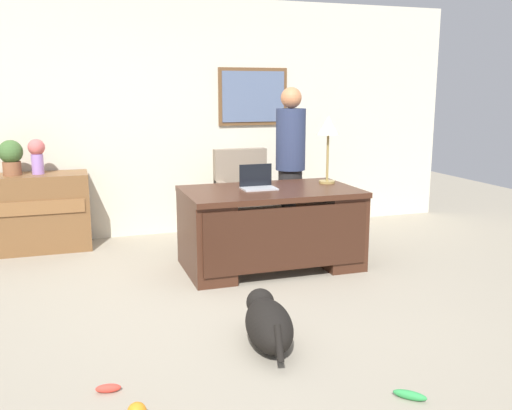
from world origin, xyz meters
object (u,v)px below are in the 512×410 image
at_px(desk_lamp, 328,130).
at_px(vase_with_flowers, 37,154).
at_px(person_standing, 290,164).
at_px(potted_plant, 11,156).
at_px(dog_toy_bone, 108,388).
at_px(dog_lying, 268,323).
at_px(desk, 271,226).
at_px(credenza, 16,214).
at_px(armchair, 245,200).
at_px(dog_toy_plush, 410,395).
at_px(laptop, 257,183).

distance_m(desk_lamp, vase_with_flowers, 2.99).
height_order(person_standing, potted_plant, person_standing).
height_order(person_standing, dog_toy_bone, person_standing).
distance_m(desk_lamp, dog_toy_bone, 3.33).
bearing_deg(potted_plant, dog_lying, -59.05).
relative_size(person_standing, dog_lying, 2.14).
height_order(desk, credenza, credenza).
height_order(armchair, dog_toy_plush, armchair).
distance_m(armchair, dog_lying, 2.67).
xyz_separation_m(credenza, dog_toy_bone, (0.69, -3.21, -0.38)).
bearing_deg(desk, person_standing, 57.36).
distance_m(desk, dog_toy_bone, 2.52).
relative_size(desk, desk_lamp, 2.45).
xyz_separation_m(potted_plant, dog_toy_bone, (0.69, -3.21, -0.99)).
relative_size(armchair, laptop, 3.19).
bearing_deg(dog_lying, armchair, 76.06).
bearing_deg(desk_lamp, dog_toy_bone, -138.36).
bearing_deg(credenza, person_standing, -10.76).
relative_size(desk, vase_with_flowers, 4.46).
height_order(desk, person_standing, person_standing).
height_order(dog_lying, dog_toy_bone, dog_lying).
relative_size(desk, dog_toy_plush, 8.73).
bearing_deg(armchair, person_standing, -24.23).
xyz_separation_m(desk_lamp, dog_toy_plush, (-0.74, -2.64, -1.26)).
height_order(laptop, dog_toy_plush, laptop).
height_order(armchair, desk_lamp, desk_lamp).
bearing_deg(dog_lying, credenza, 120.93).
relative_size(laptop, potted_plant, 0.89).
distance_m(credenza, person_standing, 2.93).
height_order(credenza, vase_with_flowers, vase_with_flowers).
distance_m(armchair, dog_toy_bone, 3.36).
bearing_deg(laptop, dog_lying, -106.24).
relative_size(dog_lying, dog_toy_bone, 5.60).
xyz_separation_m(desk, dog_lying, (-0.59, -1.58, -0.25)).
bearing_deg(potted_plant, laptop, -29.06).
bearing_deg(credenza, armchair, -7.96).
bearing_deg(laptop, desk_lamp, 6.15).
bearing_deg(person_standing, laptop, -131.21).
distance_m(credenza, desk_lamp, 3.33).
xyz_separation_m(laptop, vase_with_flowers, (-1.99, 1.24, 0.21)).
xyz_separation_m(dog_lying, vase_with_flowers, (-1.50, 2.91, 0.87)).
distance_m(dog_lying, potted_plant, 3.50).
relative_size(person_standing, dog_toy_bone, 11.98).
bearing_deg(dog_toy_bone, vase_with_flowers, 97.88).
bearing_deg(potted_plant, desk_lamp, -21.16).
bearing_deg(desk_lamp, desk, -164.99).
distance_m(desk, laptop, 0.43).
relative_size(credenza, person_standing, 0.86).
height_order(desk, dog_lying, desk).
bearing_deg(person_standing, desk, -122.64).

